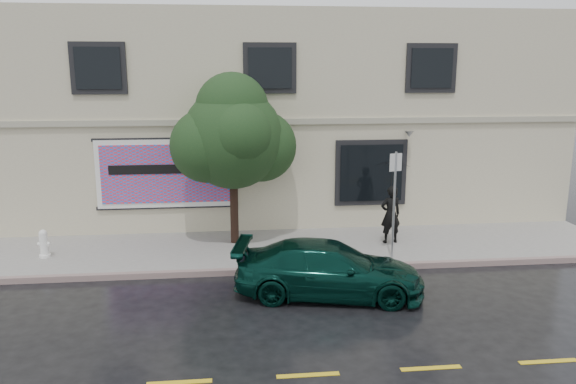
{
  "coord_description": "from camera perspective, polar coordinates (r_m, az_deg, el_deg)",
  "views": [
    {
      "loc": [
        -1.27,
        -12.21,
        5.21
      ],
      "look_at": [
        0.26,
        2.2,
        2.0
      ],
      "focal_mm": 35.0,
      "sensor_mm": 36.0,
      "label": 1
    }
  ],
  "objects": [
    {
      "name": "road_marking",
      "position": [
        10.22,
        2.05,
        -18.09
      ],
      "size": [
        19.0,
        0.12,
        0.01
      ],
      "primitive_type": "cube",
      "color": "gold",
      "rests_on": "ground"
    },
    {
      "name": "fire_hydrant",
      "position": [
        16.7,
        -23.55,
        -4.85
      ],
      "size": [
        0.32,
        0.3,
        0.78
      ],
      "rotation": [
        0.0,
        0.0,
        -0.39
      ],
      "color": "white",
      "rests_on": "sidewalk"
    },
    {
      "name": "sign_pole",
      "position": [
        15.17,
        10.75,
        -0.41
      ],
      "size": [
        0.35,
        0.11,
        2.91
      ],
      "rotation": [
        0.0,
        0.0,
        0.27
      ],
      "color": "#9EA1A7",
      "rests_on": "sidewalk"
    },
    {
      "name": "ground",
      "position": [
        13.33,
        -0.1,
        -10.49
      ],
      "size": [
        90.0,
        90.0,
        0.0
      ],
      "primitive_type": "plane",
      "color": "black",
      "rests_on": "ground"
    },
    {
      "name": "building",
      "position": [
        21.31,
        -2.63,
        7.89
      ],
      "size": [
        20.0,
        8.12,
        7.0
      ],
      "color": "beige",
      "rests_on": "ground"
    },
    {
      "name": "curb",
      "position": [
        14.69,
        -0.71,
        -7.95
      ],
      "size": [
        20.0,
        0.18,
        0.16
      ],
      "primitive_type": "cube",
      "color": "gray",
      "rests_on": "ground"
    },
    {
      "name": "pedestrian",
      "position": [
        16.73,
        10.38,
        -2.27
      ],
      "size": [
        0.68,
        0.5,
        1.7
      ],
      "primitive_type": "imported",
      "rotation": [
        0.0,
        0.0,
        3.29
      ],
      "color": "black",
      "rests_on": "sidewalk"
    },
    {
      "name": "umbrella",
      "position": [
        16.46,
        10.55,
        1.9
      ],
      "size": [
        1.23,
        1.23,
        0.77
      ],
      "primitive_type": "imported",
      "rotation": [
        0.0,
        0.0,
        0.2
      ],
      "color": "black",
      "rests_on": "pedestrian"
    },
    {
      "name": "car",
      "position": [
        13.18,
        4.18,
        -7.83
      ],
      "size": [
        4.64,
        2.72,
        1.27
      ],
      "primitive_type": "imported",
      "rotation": [
        0.0,
        0.0,
        1.38
      ],
      "color": "black",
      "rests_on": "ground"
    },
    {
      "name": "street_tree",
      "position": [
        16.13,
        -5.64,
        5.42
      ],
      "size": [
        2.9,
        2.9,
        4.54
      ],
      "color": "black",
      "rests_on": "sidewalk"
    },
    {
      "name": "sidewalk",
      "position": [
        16.34,
        -1.29,
        -5.81
      ],
      "size": [
        20.0,
        3.5,
        0.15
      ],
      "primitive_type": "cube",
      "color": "#9F9B96",
      "rests_on": "ground"
    },
    {
      "name": "billboard",
      "position": [
        17.52,
        -12.27,
        1.84
      ],
      "size": [
        4.3,
        0.16,
        2.2
      ],
      "color": "white",
      "rests_on": "ground"
    }
  ]
}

